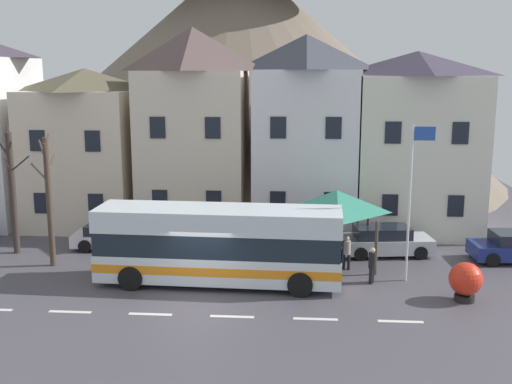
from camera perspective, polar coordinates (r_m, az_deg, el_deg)
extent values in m
cube|color=#4B474F|center=(23.81, -5.57, -10.37)|extent=(40.00, 60.00, 0.06)
cube|color=silver|center=(23.93, -16.92, -10.62)|extent=(1.60, 0.20, 0.01)
cube|color=silver|center=(23.05, -9.81, -11.14)|extent=(1.60, 0.20, 0.01)
cube|color=silver|center=(22.54, -2.24, -11.51)|extent=(1.60, 0.20, 0.01)
cube|color=silver|center=(22.42, 5.56, -11.68)|extent=(1.60, 0.20, 0.01)
cube|color=silver|center=(22.70, 13.31, -11.65)|extent=(1.60, 0.20, 0.01)
cube|color=beige|center=(36.66, -15.31, 3.14)|extent=(5.88, 6.81, 7.65)
pyramid|color=brown|center=(36.34, -15.67, 10.08)|extent=(5.88, 6.81, 1.21)
cube|color=black|center=(34.38, -19.34, -0.98)|extent=(0.80, 0.06, 1.10)
cube|color=black|center=(33.32, -14.69, -1.08)|extent=(0.80, 0.06, 1.10)
cube|color=black|center=(33.88, -19.70, 4.52)|extent=(0.80, 0.06, 1.10)
cube|color=black|center=(32.80, -14.98, 4.60)|extent=(0.80, 0.06, 1.10)
cube|color=beige|center=(34.20, -5.75, 3.84)|extent=(5.68, 5.19, 8.72)
pyramid|color=#534140|center=(33.94, -5.93, 13.11)|extent=(5.68, 5.19, 2.31)
cube|color=black|center=(32.32, -8.95, -0.76)|extent=(0.80, 0.06, 1.10)
cube|color=black|center=(31.80, -3.96, -0.84)|extent=(0.80, 0.06, 1.10)
cube|color=black|center=(31.76, -9.15, 5.95)|extent=(0.80, 0.06, 1.10)
cube|color=black|center=(31.23, -4.05, 5.97)|extent=(0.80, 0.06, 1.10)
cube|color=white|center=(34.34, 4.58, 3.94)|extent=(5.53, 6.51, 8.78)
pyramid|color=#353741|center=(34.08, 4.73, 12.87)|extent=(5.53, 6.51, 1.89)
cube|color=black|center=(31.50, 2.03, -0.91)|extent=(0.80, 0.06, 1.10)
cube|color=black|center=(31.52, 7.06, -0.99)|extent=(0.80, 0.06, 1.10)
cube|color=black|center=(30.93, 2.08, 6.02)|extent=(0.80, 0.06, 1.10)
cube|color=black|center=(30.95, 7.23, 5.94)|extent=(0.80, 0.06, 1.10)
cube|color=silver|center=(34.93, 14.43, 3.49)|extent=(6.55, 6.56, 8.46)
pyramid|color=#393242|center=(34.65, 14.83, 11.51)|extent=(6.55, 6.56, 1.30)
cube|color=black|center=(31.82, 12.37, -1.19)|extent=(0.80, 0.06, 1.10)
cube|color=black|center=(32.45, 18.10, -1.25)|extent=(0.80, 0.06, 1.10)
cube|color=black|center=(31.26, 12.65, 5.42)|extent=(0.80, 0.06, 1.10)
cube|color=black|center=(31.90, 18.50, 5.22)|extent=(0.80, 0.06, 1.10)
cone|color=#716354|center=(51.09, -1.61, 11.41)|extent=(42.40, 42.40, 17.82)
cube|color=silver|center=(25.61, -3.47, -6.76)|extent=(10.12, 2.80, 1.13)
cube|color=orange|center=(25.59, -3.47, -6.64)|extent=(10.14, 2.82, 0.36)
cube|color=#19232D|center=(25.31, -3.50, -4.53)|extent=(10.02, 2.76, 0.95)
cube|color=silver|center=(25.08, -3.52, -2.51)|extent=(10.12, 2.80, 0.89)
cube|color=#19232D|center=(24.97, 8.02, -4.84)|extent=(0.13, 2.05, 0.91)
cylinder|color=black|center=(26.49, 4.32, -6.88)|extent=(1.01, 0.32, 1.00)
cylinder|color=black|center=(24.27, 4.13, -8.58)|extent=(1.01, 0.32, 1.00)
cylinder|color=black|center=(27.55, -10.10, -6.31)|extent=(1.01, 0.32, 1.00)
cylinder|color=black|center=(25.42, -11.59, -7.86)|extent=(1.01, 0.32, 1.00)
cylinder|color=#473D33|center=(30.00, 4.10, -3.32)|extent=(0.14, 0.14, 2.40)
cylinder|color=#473D33|center=(30.18, 10.39, -3.39)|extent=(0.14, 0.14, 2.40)
cylinder|color=#473D33|center=(26.81, 4.07, -5.08)|extent=(0.14, 0.14, 2.40)
cylinder|color=#473D33|center=(27.01, 11.12, -5.14)|extent=(0.14, 0.14, 2.40)
pyramid|color=#2F8268|center=(28.05, 7.51, -0.84)|extent=(3.60, 3.60, 1.01)
cube|color=silver|center=(30.23, 12.01, -4.75)|extent=(4.50, 2.40, 0.69)
cube|color=#1E232D|center=(30.02, 11.66, -3.64)|extent=(2.77, 1.96, 0.53)
cylinder|color=black|center=(31.50, 14.07, -4.58)|extent=(0.66, 0.28, 0.64)
cylinder|color=black|center=(29.86, 15.08, -5.50)|extent=(0.66, 0.28, 0.64)
cylinder|color=black|center=(30.79, 9.00, -4.74)|extent=(0.66, 0.28, 0.64)
cylinder|color=black|center=(29.12, 9.73, -5.70)|extent=(0.66, 0.28, 0.64)
cube|color=silver|center=(31.40, -12.61, -4.27)|extent=(4.55, 1.95, 0.59)
cube|color=#1E232D|center=(31.33, -13.04, -3.33)|extent=(2.75, 1.67, 0.47)
cylinder|color=black|center=(31.91, -9.63, -4.20)|extent=(0.65, 0.22, 0.64)
cylinder|color=black|center=(30.30, -10.28, -5.05)|extent=(0.65, 0.22, 0.64)
cylinder|color=black|center=(32.64, -14.73, -4.07)|extent=(0.65, 0.22, 0.64)
cylinder|color=black|center=(31.07, -15.64, -4.89)|extent=(0.65, 0.22, 0.64)
cylinder|color=black|center=(29.81, 21.17, -5.92)|extent=(0.65, 0.24, 0.64)
cylinder|color=black|center=(31.40, 20.05, -4.99)|extent=(0.65, 0.24, 0.64)
cylinder|color=black|center=(26.27, 10.78, -7.53)|extent=(0.17, 0.17, 0.71)
cylinder|color=black|center=(26.09, 10.65, -7.66)|extent=(0.17, 0.17, 0.71)
cylinder|color=black|center=(25.99, 10.76, -6.27)|extent=(0.31, 0.31, 0.65)
sphere|color=#D1AD89|center=(25.86, 10.80, -5.35)|extent=(0.22, 0.22, 0.22)
cylinder|color=black|center=(27.74, 8.18, -6.37)|extent=(0.13, 0.13, 0.77)
cylinder|color=black|center=(27.70, 8.63, -6.41)|extent=(0.13, 0.13, 0.77)
cylinder|color=gray|center=(27.54, 8.44, -5.13)|extent=(0.36, 0.36, 0.60)
sphere|color=#D1AD89|center=(27.43, 8.46, -4.29)|extent=(0.23, 0.23, 0.23)
cube|color=brown|center=(30.76, 3.66, -4.39)|extent=(1.76, 0.45, 0.08)
cube|color=brown|center=(30.92, 3.67, -3.89)|extent=(1.76, 0.06, 0.40)
cube|color=#2D2D33|center=(30.83, 2.16, -4.77)|extent=(0.08, 0.36, 0.45)
cube|color=#2D2D33|center=(30.82, 5.15, -4.82)|extent=(0.08, 0.36, 0.45)
cylinder|color=silver|center=(26.04, 14.08, -1.14)|extent=(0.10, 0.10, 6.58)
cube|color=#264CA5|center=(25.68, 15.39, 5.27)|extent=(0.90, 0.03, 0.56)
cylinder|color=black|center=(25.22, 18.83, -9.31)|extent=(0.77, 0.77, 0.25)
sphere|color=red|center=(24.97, 18.94, -7.66)|extent=(1.28, 1.28, 1.28)
cylinder|color=#382D28|center=(31.50, -21.70, -0.16)|extent=(0.31, 0.31, 5.87)
cylinder|color=#382D28|center=(31.56, -22.05, 4.51)|extent=(0.50, 0.86, 1.32)
cylinder|color=#382D28|center=(31.31, -22.68, 4.06)|extent=(0.85, 0.14, 1.27)
cylinder|color=#382D28|center=(31.08, -22.11, 2.30)|extent=(0.12, 0.53, 0.85)
cylinder|color=#382D28|center=(31.00, -21.12, 2.47)|extent=(1.04, 0.19, 0.81)
cylinder|color=#382D28|center=(31.52, -21.79, 2.22)|extent=(0.23, 0.55, 0.82)
cylinder|color=#382D28|center=(30.78, -21.92, 4.07)|extent=(0.52, 0.72, 0.53)
cylinder|color=#47382D|center=(28.86, -18.69, -0.95)|extent=(0.27, 0.27, 5.85)
cylinder|color=#47382D|center=(28.97, -18.83, 3.84)|extent=(0.31, 1.02, 1.27)
cylinder|color=#47382D|center=(28.18, -19.03, 3.32)|extent=(0.30, 0.72, 1.10)
cylinder|color=#47382D|center=(28.83, -19.24, 3.56)|extent=(0.62, 0.63, 1.01)
cylinder|color=#47382D|center=(29.02, -18.56, 2.61)|extent=(0.10, 1.02, 0.64)
cylinder|color=#47382D|center=(28.49, -19.49, 1.75)|extent=(0.60, 0.59, 0.91)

